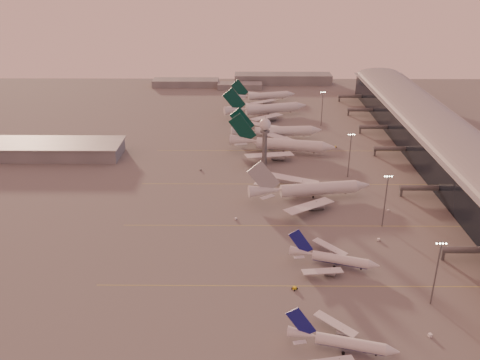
{
  "coord_description": "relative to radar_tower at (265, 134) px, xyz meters",
  "views": [
    {
      "loc": [
        -6.61,
        -143.14,
        109.8
      ],
      "look_at": [
        -8.27,
        80.98,
        10.69
      ],
      "focal_mm": 38.0,
      "sensor_mm": 36.0,
      "label": 1
    }
  ],
  "objects": [
    {
      "name": "gsv_tug_mid",
      "position": [
        6.89,
        -112.16,
        -20.41
      ],
      "size": [
        4.12,
        4.21,
        1.05
      ],
      "color": "yellow",
      "rests_on": "ground"
    },
    {
      "name": "greentail_a",
      "position": [
        11.86,
        25.95,
        -16.78
      ],
      "size": [
        64.38,
        51.54,
        23.59
      ],
      "color": "silver",
      "rests_on": "ground"
    },
    {
      "name": "greentail_d",
      "position": [
        5.15,
        145.5,
        -17.45
      ],
      "size": [
        53.39,
        42.58,
        19.8
      ],
      "color": "silver",
      "rests_on": "ground"
    },
    {
      "name": "distant_horizon",
      "position": [
        -2.38,
        205.14,
        -17.06
      ],
      "size": [
        165.0,
        37.5,
        9.0
      ],
      "color": "slate",
      "rests_on": "ground"
    },
    {
      "name": "gsv_tug_hangar",
      "position": [
        45.87,
        35.94,
        -20.49
      ],
      "size": [
        3.26,
        2.1,
        0.89
      ],
      "color": "yellow",
      "rests_on": "ground"
    },
    {
      "name": "narrowbody_mid",
      "position": [
        23.18,
        -96.95,
        -18.15
      ],
      "size": [
        34.27,
        26.92,
        13.81
      ],
      "color": "silver",
      "rests_on": "ground"
    },
    {
      "name": "gsv_catering_a",
      "position": [
        47.51,
        -136.45,
        -18.77
      ],
      "size": [
        5.81,
        4.14,
        4.36
      ],
      "color": "white",
      "rests_on": "ground"
    },
    {
      "name": "gsv_catering_b",
      "position": [
        56.6,
        -50.61,
        -19.17
      ],
      "size": [
        4.74,
        3.29,
        3.56
      ],
      "color": "white",
      "rests_on": "ground"
    },
    {
      "name": "taxiway_markings",
      "position": [
        25.0,
        -64.0,
        -20.94
      ],
      "size": [
        180.0,
        185.25,
        0.02
      ],
      "color": "#CCC748",
      "rests_on": "ground"
    },
    {
      "name": "hangar",
      "position": [
        -125.0,
        20.0,
        -16.63
      ],
      "size": [
        82.0,
        27.0,
        8.5
      ],
      "color": "slate",
      "rests_on": "ground"
    },
    {
      "name": "mast_c",
      "position": [
        45.0,
        -10.0,
        -7.21
      ],
      "size": [
        3.6,
        0.56,
        25.0
      ],
      "color": "#5C5E63",
      "rests_on": "ground"
    },
    {
      "name": "mast_b",
      "position": [
        50.0,
        -65.0,
        -7.21
      ],
      "size": [
        3.6,
        0.56,
        25.0
      ],
      "color": "#5C5E63",
      "rests_on": "ground"
    },
    {
      "name": "radar_tower",
      "position": [
        0.0,
        0.0,
        0.0
      ],
      "size": [
        6.4,
        6.4,
        31.1
      ],
      "color": "#5C5E63",
      "rests_on": "ground"
    },
    {
      "name": "terminal",
      "position": [
        102.88,
        -9.91,
        -10.43
      ],
      "size": [
        57.0,
        362.0,
        23.04
      ],
      "color": "black",
      "rests_on": "ground"
    },
    {
      "name": "widebody_white",
      "position": [
        21.35,
        -37.43,
        -17.16
      ],
      "size": [
        61.74,
        49.09,
        21.84
      ],
      "color": "silver",
      "rests_on": "ground"
    },
    {
      "name": "greentail_c",
      "position": [
        5.25,
        103.74,
        -16.75
      ],
      "size": [
        63.52,
        50.55,
        23.75
      ],
      "color": "silver",
      "rests_on": "ground"
    },
    {
      "name": "gsv_truck_b",
      "position": [
        45.82,
        -77.83,
        -19.81
      ],
      "size": [
        5.84,
        3.28,
        2.23
      ],
      "color": "white",
      "rests_on": "ground"
    },
    {
      "name": "gsv_truck_c",
      "position": [
        -14.86,
        -59.17,
        -19.94
      ],
      "size": [
        4.2,
        5.05,
        1.98
      ],
      "color": "white",
      "rests_on": "ground"
    },
    {
      "name": "mast_a",
      "position": [
        53.0,
        -120.0,
        -7.21
      ],
      "size": [
        3.6,
        0.56,
        25.0
      ],
      "color": "#5C5E63",
      "rests_on": "ground"
    },
    {
      "name": "gsv_tug_far",
      "position": [
        11.1,
        -13.96,
        -20.36
      ],
      "size": [
        4.25,
        4.66,
        1.14
      ],
      "color": "slate",
      "rests_on": "ground"
    },
    {
      "name": "gsv_truck_d",
      "position": [
        -35.56,
        -1.58,
        -19.81
      ],
      "size": [
        3.37,
        5.86,
        2.23
      ],
      "color": "slate",
      "rests_on": "ground"
    },
    {
      "name": "mast_d",
      "position": [
        43.0,
        80.0,
        -7.21
      ],
      "size": [
        3.6,
        0.56,
        25.0
      ],
      "color": "#5C5E63",
      "rests_on": "ground"
    },
    {
      "name": "ground",
      "position": [
        -5.0,
        -120.0,
        -20.95
      ],
      "size": [
        700.0,
        700.0,
        0.0
      ],
      "primitive_type": "plane",
      "color": "#5E5B5B",
      "rests_on": "ground"
    },
    {
      "name": "greentail_b",
      "position": [
        10.29,
        51.96,
        -17.06
      ],
      "size": [
        60.65,
        48.8,
        22.04
      ],
      "color": "silver",
      "rests_on": "ground"
    },
    {
      "name": "narrowbody_near",
      "position": [
        18.27,
        -142.99,
        -18.24
      ],
      "size": [
        33.6,
        26.47,
        13.38
      ],
      "color": "silver",
      "rests_on": "ground"
    }
  ]
}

